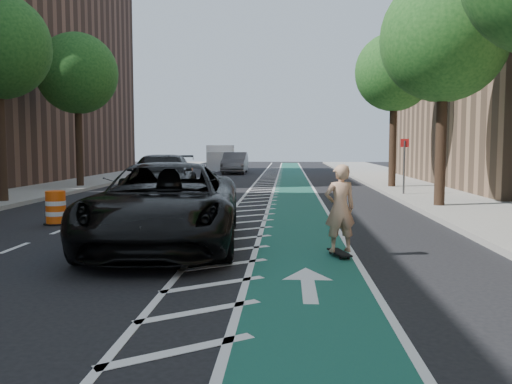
# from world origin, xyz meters

# --- Properties ---
(ground) EXTENTS (120.00, 120.00, 0.00)m
(ground) POSITION_xyz_m (0.00, 0.00, 0.00)
(ground) COLOR black
(ground) RESTS_ON ground
(bike_lane) EXTENTS (2.00, 90.00, 0.01)m
(bike_lane) POSITION_xyz_m (3.00, 10.00, 0.01)
(bike_lane) COLOR #164F48
(bike_lane) RESTS_ON ground
(buffer_strip) EXTENTS (1.40, 90.00, 0.01)m
(buffer_strip) POSITION_xyz_m (1.50, 10.00, 0.01)
(buffer_strip) COLOR silver
(buffer_strip) RESTS_ON ground
(sidewalk_right) EXTENTS (5.00, 90.00, 0.15)m
(sidewalk_right) POSITION_xyz_m (9.50, 10.00, 0.07)
(sidewalk_right) COLOR gray
(sidewalk_right) RESTS_ON ground
(curb_right) EXTENTS (0.12, 90.00, 0.16)m
(curb_right) POSITION_xyz_m (7.05, 10.00, 0.08)
(curb_right) COLOR gray
(curb_right) RESTS_ON ground
(curb_left) EXTENTS (0.12, 90.00, 0.16)m
(curb_left) POSITION_xyz_m (-7.05, 10.00, 0.08)
(curb_left) COLOR gray
(curb_left) RESTS_ON ground
(tree_r_c) EXTENTS (4.20, 4.20, 7.90)m
(tree_r_c) POSITION_xyz_m (7.90, 8.00, 5.77)
(tree_r_c) COLOR #382619
(tree_r_c) RESTS_ON ground
(tree_r_d) EXTENTS (4.20, 4.20, 7.90)m
(tree_r_d) POSITION_xyz_m (7.90, 16.00, 5.77)
(tree_r_d) COLOR #382619
(tree_r_d) RESTS_ON ground
(tree_l_d) EXTENTS (4.20, 4.20, 7.90)m
(tree_l_d) POSITION_xyz_m (-7.90, 16.00, 5.77)
(tree_l_d) COLOR #382619
(tree_l_d) RESTS_ON ground
(sign_post) EXTENTS (0.35, 0.08, 2.47)m
(sign_post) POSITION_xyz_m (7.60, 12.00, 1.35)
(sign_post) COLOR #4C4C4C
(sign_post) RESTS_ON ground
(skateboard) EXTENTS (0.44, 0.85, 0.11)m
(skateboard) POSITION_xyz_m (3.70, -0.53, 0.09)
(skateboard) COLOR black
(skateboard) RESTS_ON ground
(skateboarder) EXTENTS (0.72, 0.57, 1.74)m
(skateboarder) POSITION_xyz_m (3.70, -0.53, 0.98)
(skateboarder) COLOR tan
(skateboarder) RESTS_ON skateboard
(suv_near) EXTENTS (3.58, 6.82, 1.83)m
(suv_near) POSITION_xyz_m (0.00, 0.49, 0.92)
(suv_near) COLOR black
(suv_near) RESTS_ON ground
(suv_far) EXTENTS (3.16, 6.49, 1.82)m
(suv_far) POSITION_xyz_m (-2.40, 10.32, 0.91)
(suv_far) COLOR black
(suv_far) RESTS_ON ground
(car_silver) EXTENTS (2.20, 4.42, 1.45)m
(car_silver) POSITION_xyz_m (-6.00, 24.23, 0.72)
(car_silver) COLOR #A1A1A6
(car_silver) RESTS_ON ground
(car_grey) EXTENTS (1.77, 5.02, 1.65)m
(car_grey) POSITION_xyz_m (-1.37, 30.58, 0.83)
(car_grey) COLOR #5B5B60
(car_grey) RESTS_ON ground
(box_truck) EXTENTS (2.79, 5.43, 2.18)m
(box_truck) POSITION_xyz_m (-3.25, 36.60, 1.01)
(box_truck) COLOR white
(box_truck) RESTS_ON ground
(barrel_a) EXTENTS (0.69, 0.69, 0.94)m
(barrel_a) POSITION_xyz_m (-3.80, 3.48, 0.44)
(barrel_a) COLOR #FF570D
(barrel_a) RESTS_ON ground
(barrel_b) EXTENTS (0.71, 0.71, 0.97)m
(barrel_b) POSITION_xyz_m (-3.05, 12.51, 0.46)
(barrel_b) COLOR #FE590D
(barrel_b) RESTS_ON ground
(barrel_c) EXTENTS (0.73, 0.73, 1.00)m
(barrel_c) POSITION_xyz_m (-2.92, 18.83, 0.47)
(barrel_c) COLOR #E74E0C
(barrel_c) RESTS_ON ground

